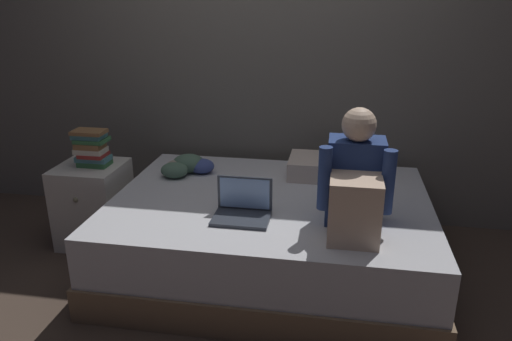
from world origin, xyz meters
The scene contains 9 objects.
ground_plane centered at (0.00, 0.00, 0.00)m, with size 8.00×8.00×0.00m, color #47382D.
wall_back centered at (0.00, 1.20, 1.35)m, with size 5.60×0.10×2.70m, color slate.
bed centered at (0.20, 0.30, 0.25)m, with size 2.00×1.50×0.50m.
nightstand centered at (-1.10, 0.46, 0.29)m, with size 0.44×0.46×0.58m.
person_sitting centered at (0.69, -0.04, 0.75)m, with size 0.39×0.44×0.66m.
laptop centered at (0.08, 0.00, 0.56)m, with size 0.32×0.23×0.22m.
pillow centered at (0.55, 0.75, 0.57)m, with size 0.56×0.36×0.13m, color beige.
book_stack centered at (-1.07, 0.46, 0.71)m, with size 0.23×0.17×0.26m.
clothes_pile centered at (-0.45, 0.63, 0.56)m, with size 0.35×0.31×0.13m.
Camera 1 is at (0.58, -2.45, 1.70)m, focal length 33.86 mm.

